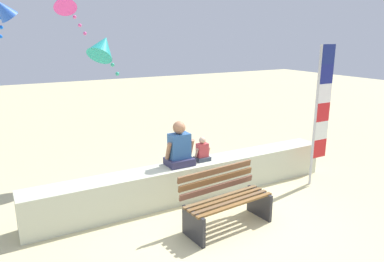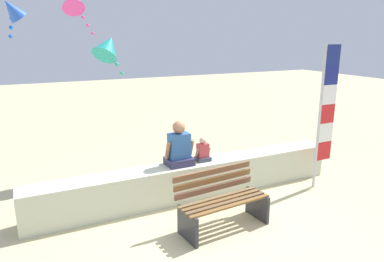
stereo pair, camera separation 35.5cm
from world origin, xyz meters
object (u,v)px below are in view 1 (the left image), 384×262
Objects in this scene: kite_magenta at (64,0)px; kite_blue at (2,9)px; park_bench at (226,201)px; person_adult at (179,148)px; kite_teal at (103,47)px; flag_banner at (321,108)px; person_child at (202,151)px.

kite_magenta is 1.34m from kite_blue.
park_bench is 1.34m from person_adult.
kite_magenta reaches higher than kite_blue.
person_adult is 4.56m from kite_blue.
kite_teal reaches higher than park_bench.
person_adult is (-0.18, 1.20, 0.56)m from park_bench.
flag_banner is 4.48m from kite_teal.
park_bench is 1.33× the size of kite_magenta.
person_child is at bearing -65.11° from kite_magenta.
kite_magenta is (-1.57, 3.39, 2.81)m from person_child.
kite_blue is at bearing 121.01° from park_bench.
kite_blue is (-2.84, 3.04, 2.57)m from person_child.
flag_banner is at bearing -36.14° from kite_blue.
person_adult is at bearing 98.43° from park_bench.
flag_banner is (2.24, -0.67, 0.71)m from person_child.
kite_teal is at bearing 141.61° from flag_banner.
park_bench is 1.31m from person_child.
kite_blue reaches higher than flag_banner.
park_bench is at bearing -74.43° from kite_magenta.
kite_blue is at bearing 133.10° from person_child.
flag_banner is 5.96m from kite_magenta.
kite_blue is (-1.69, 1.02, 0.73)m from kite_teal.
person_child reaches higher than park_bench.
park_bench is 1.58× the size of kite_teal.
kite_blue reaches higher than person_adult.
kite_magenta is at bearing 133.16° from flag_banner.
kite_teal is (-0.86, 3.22, 2.26)m from park_bench.
kite_magenta is 1.28× the size of kite_blue.
kite_teal is at bearing 119.83° from person_child.
park_bench is 0.54× the size of flag_banner.
kite_magenta is (-0.42, 1.38, 0.98)m from kite_teal.
person_adult is 0.86× the size of kite_teal.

